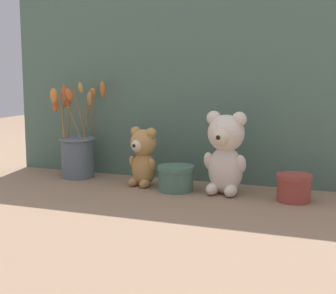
% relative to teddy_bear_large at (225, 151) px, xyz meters
% --- Properties ---
extents(ground_plane, '(4.00, 4.00, 0.00)m').
position_rel_teddy_bear_large_xyz_m(ground_plane, '(-0.19, -0.02, -0.13)').
color(ground_plane, '#8E7056').
extents(backdrop_wall, '(1.27, 0.02, 0.79)m').
position_rel_teddy_bear_large_xyz_m(backdrop_wall, '(-0.19, 0.15, 0.27)').
color(backdrop_wall, '#4C6B5B').
rests_on(backdrop_wall, ground).
extents(teddy_bear_large, '(0.14, 0.13, 0.25)m').
position_rel_teddy_bear_large_xyz_m(teddy_bear_large, '(0.00, 0.00, 0.00)').
color(teddy_bear_large, beige).
rests_on(teddy_bear_large, ground).
extents(teddy_bear_medium, '(0.11, 0.10, 0.19)m').
position_rel_teddy_bear_large_xyz_m(teddy_bear_medium, '(-0.27, 0.01, -0.03)').
color(teddy_bear_medium, tan).
rests_on(teddy_bear_medium, ground).
extents(flower_vase, '(0.18, 0.17, 0.34)m').
position_rel_teddy_bear_large_xyz_m(flower_vase, '(-0.54, 0.05, -0.03)').
color(flower_vase, slate).
rests_on(flower_vase, ground).
extents(decorative_tin_tall, '(0.10, 0.10, 0.08)m').
position_rel_teddy_bear_large_xyz_m(decorative_tin_tall, '(0.21, -0.02, -0.09)').
color(decorative_tin_tall, '#993D33').
rests_on(decorative_tin_tall, ground).
extents(decorative_tin_short, '(0.11, 0.11, 0.08)m').
position_rel_teddy_bear_large_xyz_m(decorative_tin_short, '(-0.15, -0.02, -0.09)').
color(decorative_tin_short, '#47705B').
rests_on(decorative_tin_short, ground).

